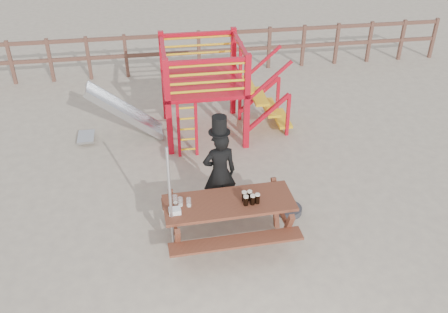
% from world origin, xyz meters
% --- Properties ---
extents(ground, '(60.00, 60.00, 0.00)m').
position_xyz_m(ground, '(0.00, 0.00, 0.00)').
color(ground, '#BDAE93').
rests_on(ground, ground).
extents(back_fence, '(15.09, 0.09, 1.20)m').
position_xyz_m(back_fence, '(0.00, 7.00, 0.74)').
color(back_fence, brown).
rests_on(back_fence, ground).
extents(playground_fort, '(4.71, 1.84, 2.10)m').
position_xyz_m(playground_fort, '(0.12, 3.58, 1.07)').
color(playground_fort, red).
rests_on(playground_fort, ground).
extents(picnic_table, '(2.10, 1.48, 0.80)m').
position_xyz_m(picnic_table, '(0.15, -0.05, 0.50)').
color(picnic_table, brown).
rests_on(picnic_table, ground).
extents(man_with_hat, '(0.62, 0.44, 1.88)m').
position_xyz_m(man_with_hat, '(0.12, 0.75, 0.84)').
color(man_with_hat, black).
rests_on(man_with_hat, ground).
extents(metal_pole, '(0.04, 0.04, 2.02)m').
position_xyz_m(metal_pole, '(-0.77, -0.27, 1.01)').
color(metal_pole, '#B2B2B7').
rests_on(metal_pole, ground).
extents(parasol_base, '(0.45, 0.45, 0.19)m').
position_xyz_m(parasol_base, '(1.32, 0.49, 0.05)').
color(parasol_base, '#323236').
rests_on(parasol_base, ground).
extents(paper_bag, '(0.19, 0.15, 0.08)m').
position_xyz_m(paper_bag, '(-0.71, -0.20, 0.84)').
color(paper_bag, white).
rests_on(paper_bag, picnic_table).
extents(stout_pints, '(0.27, 0.20, 0.17)m').
position_xyz_m(stout_pints, '(0.46, -0.12, 0.88)').
color(stout_pints, black).
rests_on(stout_pints, picnic_table).
extents(empty_glasses, '(0.28, 0.18, 0.15)m').
position_xyz_m(empty_glasses, '(-0.60, -0.02, 0.86)').
color(empty_glasses, silver).
rests_on(empty_glasses, picnic_table).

